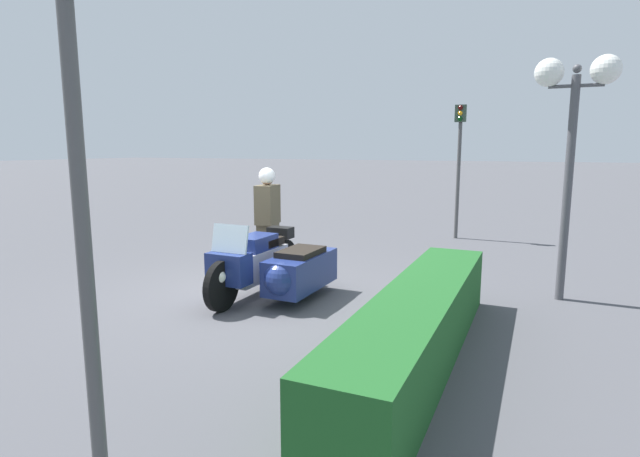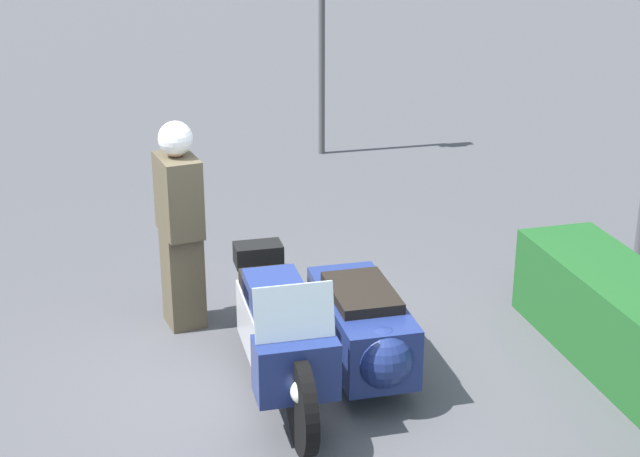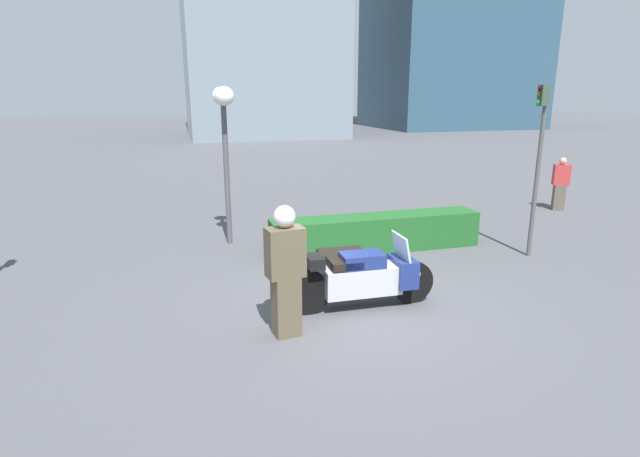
# 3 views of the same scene
# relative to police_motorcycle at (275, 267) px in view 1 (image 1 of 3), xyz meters

# --- Properties ---
(ground_plane) EXTENTS (160.00, 160.00, 0.00)m
(ground_plane) POSITION_rel_police_motorcycle_xyz_m (-0.13, -0.32, -0.48)
(ground_plane) COLOR #4C4C51
(police_motorcycle) EXTENTS (2.45, 1.33, 1.18)m
(police_motorcycle) POSITION_rel_police_motorcycle_xyz_m (0.00, 0.00, 0.00)
(police_motorcycle) COLOR black
(police_motorcycle) RESTS_ON ground
(officer_rider) EXTENTS (0.55, 0.38, 1.88)m
(officer_rider) POSITION_rel_police_motorcycle_xyz_m (-1.39, -0.92, 0.51)
(officer_rider) COLOR brown
(officer_rider) RESTS_ON ground
(hedge_bush_curbside) EXTENTS (4.64, 0.74, 0.77)m
(hedge_bush_curbside) POSITION_rel_police_motorcycle_xyz_m (1.36, 2.46, -0.10)
(hedge_bush_curbside) COLOR #1E5623
(hedge_bush_curbside) RESTS_ON ground
(twin_lamp_post) EXTENTS (0.40, 1.10, 3.47)m
(twin_lamp_post) POSITION_rel_police_motorcycle_xyz_m (-1.67, 3.88, 2.35)
(twin_lamp_post) COLOR #4C4C51
(twin_lamp_post) RESTS_ON ground
(traffic_light_near) EXTENTS (0.23, 0.29, 3.49)m
(traffic_light_near) POSITION_rel_police_motorcycle_xyz_m (4.29, 1.19, 1.80)
(traffic_light_near) COLOR #4C4C4C
(traffic_light_near) RESTS_ON ground
(traffic_light_far) EXTENTS (0.23, 0.26, 3.23)m
(traffic_light_far) POSITION_rel_police_motorcycle_xyz_m (-6.18, 1.65, 1.66)
(traffic_light_far) COLOR #4C4C4C
(traffic_light_far) RESTS_ON ground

